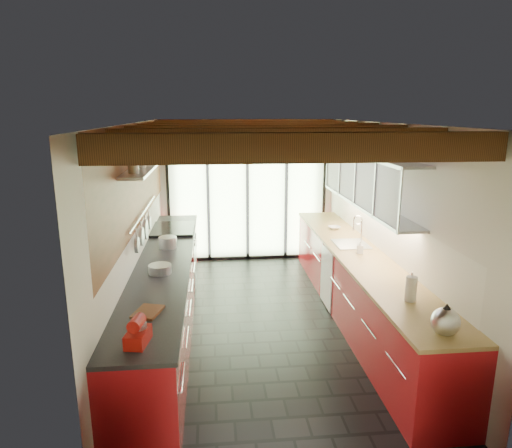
% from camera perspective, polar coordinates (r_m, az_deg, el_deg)
% --- Properties ---
extents(ground, '(5.50, 5.50, 0.00)m').
position_cam_1_polar(ground, '(6.25, 0.98, -12.07)').
color(ground, black).
rests_on(ground, ground).
extents(room_shell, '(5.50, 5.50, 5.50)m').
position_cam_1_polar(room_shell, '(5.73, 1.05, 2.98)').
color(room_shell, silver).
rests_on(room_shell, ground).
extents(ceiling_beams, '(3.14, 5.06, 4.90)m').
position_cam_1_polar(ceiling_beams, '(6.00, 0.66, 11.26)').
color(ceiling_beams, '#593316').
rests_on(ceiling_beams, ground).
extents(glass_door, '(2.95, 0.10, 2.90)m').
position_cam_1_polar(glass_door, '(8.37, -1.09, 6.50)').
color(glass_door, '#C6EAAD').
rests_on(glass_door, ground).
extents(left_counter, '(0.68, 5.00, 0.92)m').
position_cam_1_polar(left_counter, '(6.06, -11.19, -8.44)').
color(left_counter, '#B4151C').
rests_on(left_counter, ground).
extents(range_stove, '(0.66, 0.90, 0.97)m').
position_cam_1_polar(range_stove, '(7.42, -10.16, -4.13)').
color(range_stove, silver).
rests_on(range_stove, ground).
extents(right_counter, '(0.68, 5.00, 0.92)m').
position_cam_1_polar(right_counter, '(6.33, 12.63, -7.53)').
color(right_counter, '#B4151C').
rests_on(right_counter, ground).
extents(sink_assembly, '(0.45, 0.52, 0.43)m').
position_cam_1_polar(sink_assembly, '(6.54, 11.90, -2.19)').
color(sink_assembly, silver).
rests_on(sink_assembly, right_counter).
extents(upper_cabinets_right, '(0.34, 3.00, 3.00)m').
position_cam_1_polar(upper_cabinets_right, '(6.30, 13.81, 5.40)').
color(upper_cabinets_right, silver).
rests_on(upper_cabinets_right, ground).
extents(left_wall_fixtures, '(0.28, 2.60, 0.96)m').
position_cam_1_polar(left_wall_fixtures, '(5.85, -13.58, 5.08)').
color(left_wall_fixtures, silver).
rests_on(left_wall_fixtures, ground).
extents(stand_mixer, '(0.20, 0.29, 0.25)m').
position_cam_1_polar(stand_mixer, '(3.88, -14.55, -12.98)').
color(stand_mixer, '#B0140E').
rests_on(stand_mixer, left_counter).
extents(pot_large, '(0.28, 0.28, 0.15)m').
position_cam_1_polar(pot_large, '(6.36, -10.96, -2.26)').
color(pot_large, silver).
rests_on(pot_large, left_counter).
extents(pot_small, '(0.30, 0.30, 0.10)m').
position_cam_1_polar(pot_small, '(5.40, -11.91, -5.53)').
color(pot_small, silver).
rests_on(pot_small, left_counter).
extents(cutting_board, '(0.30, 0.35, 0.03)m').
position_cam_1_polar(cutting_board, '(4.42, -13.37, -10.64)').
color(cutting_board, brown).
rests_on(cutting_board, left_counter).
extents(kettle, '(0.25, 0.30, 0.28)m').
position_cam_1_polar(kettle, '(4.21, 22.61, -11.00)').
color(kettle, silver).
rests_on(kettle, right_counter).
extents(paper_towel, '(0.12, 0.12, 0.30)m').
position_cam_1_polar(paper_towel, '(4.76, 18.81, -7.71)').
color(paper_towel, white).
rests_on(paper_towel, right_counter).
extents(soap_bottle, '(0.09, 0.09, 0.17)m').
position_cam_1_polar(soap_bottle, '(6.14, 12.90, -2.85)').
color(soap_bottle, silver).
rests_on(soap_bottle, right_counter).
extents(bowl, '(0.21, 0.21, 0.05)m').
position_cam_1_polar(bowl, '(7.34, 9.77, -0.46)').
color(bowl, silver).
rests_on(bowl, right_counter).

